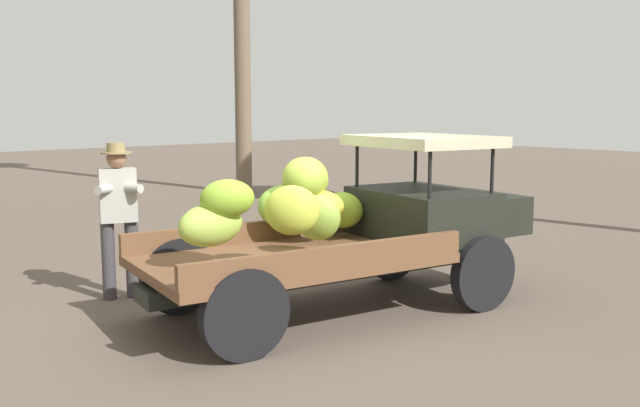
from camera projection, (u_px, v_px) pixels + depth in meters
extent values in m
plane|color=brown|center=(284.00, 316.00, 7.22)|extent=(60.00, 60.00, 0.00)
cube|color=black|center=(328.00, 271.00, 7.29)|extent=(4.01, 1.18, 0.16)
cylinder|color=black|center=(391.00, 248.00, 8.72)|extent=(0.82, 0.29, 0.81)
cylinder|color=black|center=(483.00, 273.00, 7.38)|extent=(0.82, 0.29, 0.81)
cylinder|color=black|center=(179.00, 276.00, 7.26)|extent=(0.82, 0.29, 0.81)
cylinder|color=black|center=(245.00, 314.00, 5.92)|extent=(0.82, 0.29, 0.81)
cube|color=brown|center=(291.00, 259.00, 7.03)|extent=(3.27, 2.25, 0.10)
cube|color=brown|center=(255.00, 231.00, 7.68)|extent=(2.96, 0.64, 0.22)
cube|color=brown|center=(333.00, 258.00, 6.33)|extent=(2.96, 0.64, 0.22)
cube|color=black|center=(421.00, 214.00, 7.87)|extent=(1.37, 1.70, 0.55)
cube|color=black|center=(479.00, 212.00, 8.35)|extent=(0.89, 1.18, 0.44)
cylinder|color=black|center=(416.00, 160.00, 8.57)|extent=(0.04, 0.04, 0.55)
cylinder|color=black|center=(492.00, 168.00, 7.48)|extent=(0.04, 0.04, 0.55)
cylinder|color=black|center=(357.00, 163.00, 8.11)|extent=(0.04, 0.04, 0.55)
cylinder|color=black|center=(430.00, 172.00, 7.02)|extent=(0.04, 0.04, 0.55)
cube|color=#C1BD98|center=(422.00, 141.00, 7.76)|extent=(1.48, 1.72, 0.12)
ellipsoid|color=#94BB43|center=(318.00, 218.00, 6.92)|extent=(0.65, 0.65, 0.56)
ellipsoid|color=#90B831|center=(342.00, 210.00, 7.87)|extent=(0.69, 0.68, 0.54)
ellipsoid|color=#A9C84C|center=(211.00, 225.00, 6.42)|extent=(0.69, 0.42, 0.45)
ellipsoid|color=#A7C53F|center=(304.00, 179.00, 7.37)|extent=(0.71, 0.74, 0.57)
ellipsoid|color=#BFD03E|center=(292.00, 210.00, 6.33)|extent=(0.60, 0.62, 0.46)
ellipsoid|color=#86B83B|center=(284.00, 206.00, 7.56)|extent=(0.70, 0.60, 0.49)
ellipsoid|color=#89B62F|center=(227.00, 198.00, 6.38)|extent=(0.63, 0.59, 0.46)
ellipsoid|color=#B1D038|center=(309.00, 177.00, 7.68)|extent=(0.82, 0.76, 0.58)
ellipsoid|color=yellow|center=(313.00, 206.00, 7.46)|extent=(0.79, 0.81, 0.43)
cylinder|color=#3E393D|center=(132.00, 259.00, 7.90)|extent=(0.15, 0.15, 0.88)
cylinder|color=#3E393D|center=(109.00, 261.00, 7.81)|extent=(0.15, 0.15, 0.88)
cube|color=#ADAAA0|center=(118.00, 195.00, 7.75)|extent=(0.46, 0.37, 0.60)
cylinder|color=#ADAAA0|center=(128.00, 188.00, 7.68)|extent=(0.21, 0.41, 0.10)
cylinder|color=#ADAAA0|center=(109.00, 189.00, 7.61)|extent=(0.40, 0.28, 0.10)
sphere|color=#8B5E47|center=(116.00, 159.00, 7.70)|extent=(0.22, 0.22, 0.22)
cylinder|color=olive|center=(116.00, 153.00, 7.69)|extent=(0.34, 0.34, 0.02)
cylinder|color=olive|center=(116.00, 147.00, 7.68)|extent=(0.20, 0.20, 0.10)
ellipsoid|color=gold|center=(178.00, 272.00, 8.52)|extent=(0.69, 0.59, 0.32)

